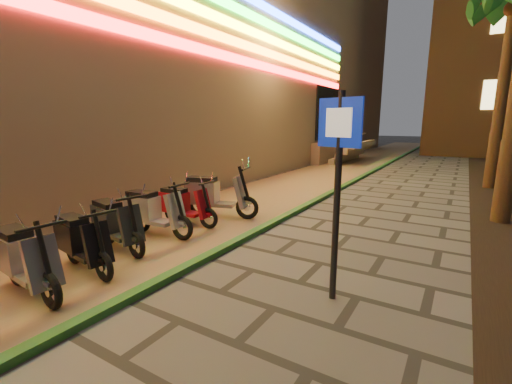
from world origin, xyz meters
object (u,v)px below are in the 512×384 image
Objects in this scene: scooter_9 at (213,195)px; scooter_8 at (182,204)px; pedestrian_sign at (338,169)px; scooter_5 at (80,241)px; scooter_4 at (23,258)px; scooter_6 at (114,223)px; scooter_7 at (152,211)px.

scooter_8 is at bearing -120.62° from scooter_9.
scooter_9 is at bearing 162.60° from pedestrian_sign.
scooter_4 is at bearing -77.00° from scooter_5.
pedestrian_sign is at bearing 14.86° from scooter_6.
scooter_6 is 0.88× the size of scooter_9.
pedestrian_sign is 4.41m from scooter_4.
pedestrian_sign is 1.66× the size of scooter_4.
pedestrian_sign is 4.54m from scooter_8.
scooter_9 is (0.24, 1.75, 0.05)m from scooter_7.
scooter_6 is 0.92m from scooter_7.
scooter_9 is (-0.18, 4.41, 0.07)m from scooter_4.
scooter_8 is 0.83× the size of scooter_9.
scooter_9 is at bearing 73.42° from scooter_8.
scooter_4 is at bearing -66.61° from scooter_6.
scooter_5 is at bearing -59.06° from scooter_6.
scooter_6 is (-0.32, 0.88, 0.02)m from scooter_5.
pedestrian_sign reaches higher than scooter_4.
scooter_5 is (-3.77, -1.18, -1.28)m from pedestrian_sign.
pedestrian_sign reaches higher than scooter_5.
scooter_5 is at bearing -105.25° from scooter_9.
scooter_4 is 1.05× the size of scooter_5.
scooter_6 is at bearing 107.44° from scooter_4.
scooter_4 is at bearing -104.69° from scooter_9.
scooter_8 is (0.03, 0.88, -0.04)m from scooter_7.
scooter_7 is 0.89m from scooter_8.
scooter_5 is 2.70m from scooter_8.
scooter_8 is (-0.32, 2.68, -0.00)m from scooter_5.
scooter_9 is at bearing 97.09° from scooter_4.
scooter_7 is at bearing 109.39° from scooter_5.
scooter_5 is at bearing -86.21° from scooter_8.
scooter_6 is 1.05× the size of scooter_8.
scooter_7 is 1.09× the size of scooter_8.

